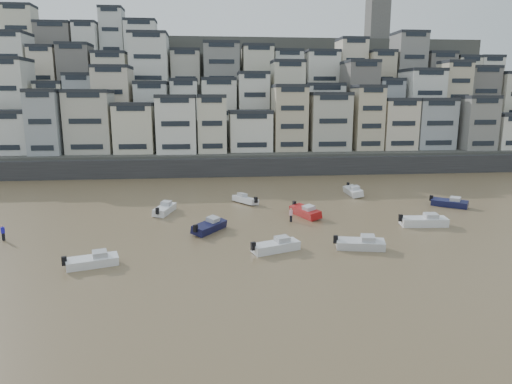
{
  "coord_description": "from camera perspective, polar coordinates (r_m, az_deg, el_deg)",
  "views": [
    {
      "loc": [
        2.67,
        -22.95,
        15.12
      ],
      "look_at": [
        8.17,
        30.0,
        4.0
      ],
      "focal_mm": 32.0,
      "sensor_mm": 36.0,
      "label": 1
    }
  ],
  "objects": [
    {
      "name": "person_blue",
      "position": [
        56.03,
        -29.07,
        -4.46
      ],
      "size": [
        0.44,
        0.44,
        1.74
      ],
      "primitive_type": null,
      "color": "#1E19BD",
      "rests_on": "ground"
    },
    {
      "name": "hillside",
      "position": [
        128.38,
        -0.55,
        10.85
      ],
      "size": [
        141.04,
        66.0,
        50.0
      ],
      "color": "#4C4C47",
      "rests_on": "ground"
    },
    {
      "name": "boat_e",
      "position": [
        59.11,
        6.17,
        -2.31
      ],
      "size": [
        3.78,
        6.02,
        1.56
      ],
      "primitive_type": null,
      "rotation": [
        0.0,
        0.0,
        -1.21
      ],
      "color": "#A41414",
      "rests_on": "ground"
    },
    {
      "name": "boat_c",
      "position": [
        52.5,
        -5.86,
        -4.16
      ],
      "size": [
        4.62,
        5.47,
        1.49
      ],
      "primitive_type": null,
      "rotation": [
        0.0,
        0.0,
        0.95
      ],
      "color": "#12133A",
      "rests_on": "ground"
    },
    {
      "name": "boat_i",
      "position": [
        73.11,
        12.04,
        0.23
      ],
      "size": [
        1.93,
        5.82,
        1.59
      ],
      "primitive_type": null,
      "rotation": [
        0.0,
        0.0,
        -1.58
      ],
      "color": "silver",
      "rests_on": "ground"
    },
    {
      "name": "harbor_wall",
      "position": [
        89.26,
        -1.16,
        3.18
      ],
      "size": [
        140.0,
        3.0,
        3.5
      ],
      "primitive_type": "cube",
      "color": "#38383A",
      "rests_on": "ground"
    },
    {
      "name": "person_pink",
      "position": [
        56.4,
        4.4,
        -2.87
      ],
      "size": [
        0.44,
        0.44,
        1.74
      ],
      "primitive_type": null,
      "color": "#EAA5B7",
      "rests_on": "ground"
    },
    {
      "name": "boat_a",
      "position": [
        45.74,
        2.5,
        -6.55
      ],
      "size": [
        5.63,
        3.57,
        1.46
      ],
      "primitive_type": null,
      "rotation": [
        0.0,
        0.0,
        0.37
      ],
      "color": "silver",
      "rests_on": "ground"
    },
    {
      "name": "boat_h",
      "position": [
        66.1,
        -1.35,
        -0.84
      ],
      "size": [
        4.14,
        4.91,
        1.33
      ],
      "primitive_type": null,
      "rotation": [
        0.0,
        0.0,
        2.19
      ],
      "color": "silver",
      "rests_on": "ground"
    },
    {
      "name": "ground",
      "position": [
        27.61,
        -11.3,
        -21.65
      ],
      "size": [
        400.0,
        400.0,
        0.0
      ],
      "primitive_type": "plane",
      "color": "olive",
      "rests_on": "ground"
    },
    {
      "name": "boat_j",
      "position": [
        44.28,
        -19.79,
        -7.97
      ],
      "size": [
        5.19,
        3.06,
        1.35
      ],
      "primitive_type": null,
      "rotation": [
        0.0,
        0.0,
        0.31
      ],
      "color": "white",
      "rests_on": "ground"
    },
    {
      "name": "boat_b",
      "position": [
        47.46,
        12.93,
        -6.18
      ],
      "size": [
        5.51,
        2.76,
        1.44
      ],
      "primitive_type": null,
      "rotation": [
        0.0,
        0.0,
        -0.2
      ],
      "color": "silver",
      "rests_on": "ground"
    },
    {
      "name": "boat_g",
      "position": [
        69.46,
        23.04,
        -1.13
      ],
      "size": [
        5.18,
        4.56,
        1.43
      ],
      "primitive_type": null,
      "rotation": [
        0.0,
        0.0,
        -0.66
      ],
      "color": "#14173F",
      "rests_on": "ground"
    },
    {
      "name": "boat_d",
      "position": [
        57.98,
        20.26,
        -3.23
      ],
      "size": [
        6.1,
        2.41,
        1.63
      ],
      "primitive_type": null,
      "rotation": [
        0.0,
        0.0,
        -0.08
      ],
      "color": "white",
      "rests_on": "ground"
    },
    {
      "name": "boat_f",
      "position": [
        61.59,
        -11.36,
        -1.93
      ],
      "size": [
        3.14,
        5.79,
        1.5
      ],
      "primitive_type": null,
      "rotation": [
        0.0,
        0.0,
        1.32
      ],
      "color": "white",
      "rests_on": "ground"
    }
  ]
}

